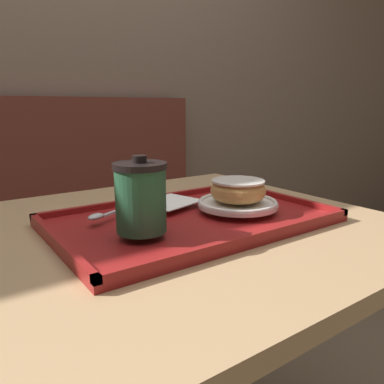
% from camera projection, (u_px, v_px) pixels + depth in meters
% --- Properties ---
extents(wall_behind, '(8.00, 0.05, 2.40)m').
position_uv_depth(wall_behind, '(30.00, 46.00, 1.53)').
color(wall_behind, '#7A6656').
rests_on(wall_behind, ground_plane).
extents(booth_bench, '(1.41, 0.44, 1.00)m').
position_uv_depth(booth_bench, '(58.00, 268.00, 1.53)').
color(booth_bench, brown).
rests_on(booth_bench, ground_plane).
extents(cafe_table, '(0.82, 0.78, 0.73)m').
position_uv_depth(cafe_table, '(179.00, 304.00, 0.80)').
color(cafe_table, tan).
rests_on(cafe_table, ground_plane).
extents(serving_tray, '(0.54, 0.34, 0.02)m').
position_uv_depth(serving_tray, '(192.00, 220.00, 0.74)').
color(serving_tray, maroon).
rests_on(serving_tray, cafe_table).
extents(napkin_paper, '(0.14, 0.13, 0.00)m').
position_uv_depth(napkin_paper, '(170.00, 202.00, 0.81)').
color(napkin_paper, white).
rests_on(napkin_paper, serving_tray).
extents(coffee_cup_front, '(0.09, 0.09, 0.13)m').
position_uv_depth(coffee_cup_front, '(141.00, 197.00, 0.61)').
color(coffee_cup_front, '#235638').
rests_on(coffee_cup_front, serving_tray).
extents(plate_with_chocolate_donut, '(0.17, 0.17, 0.01)m').
position_uv_depth(plate_with_chocolate_donut, '(238.00, 203.00, 0.78)').
color(plate_with_chocolate_donut, white).
rests_on(plate_with_chocolate_donut, serving_tray).
extents(donut_chocolate_glazed, '(0.11, 0.11, 0.04)m').
position_uv_depth(donut_chocolate_glazed, '(238.00, 190.00, 0.77)').
color(donut_chocolate_glazed, tan).
rests_on(donut_chocolate_glazed, plate_with_chocolate_donut).
extents(spoon, '(0.14, 0.08, 0.01)m').
position_uv_depth(spoon, '(105.00, 214.00, 0.71)').
color(spoon, silver).
rests_on(spoon, serving_tray).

